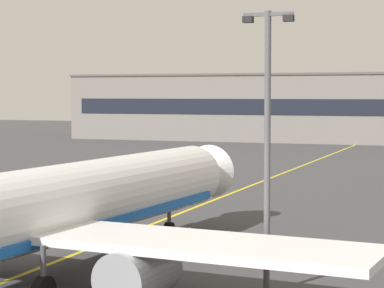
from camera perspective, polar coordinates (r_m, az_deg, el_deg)
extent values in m
cube|color=yellow|center=(56.40, -1.59, -5.30)|extent=(2.72, 179.99, 0.01)
cylinder|color=white|center=(36.22, -12.21, -4.85)|extent=(7.24, 36.20, 3.80)
cone|color=white|center=(52.71, 0.70, -2.10)|extent=(3.84, 2.93, 3.61)
cube|color=blue|center=(36.39, -12.19, -6.48)|extent=(6.89, 33.32, 0.44)
cube|color=black|center=(50.94, -0.19, -1.55)|extent=(2.94, 1.37, 0.60)
cube|color=white|center=(36.83, -11.62, -6.05)|extent=(32.31, 7.85, 0.36)
cylinder|color=gray|center=(32.91, -3.89, -9.31)|extent=(2.63, 3.80, 2.30)
cylinder|color=black|center=(34.49, -2.37, -8.70)|extent=(1.96, 0.37, 1.95)
cylinder|color=#4C4C51|center=(48.68, -1.67, -4.99)|extent=(0.24, 0.24, 1.60)
cylinder|color=black|center=(48.85, -1.67, -6.18)|extent=(0.48, 0.93, 0.90)
cylinder|color=#4C4C51|center=(33.42, -10.71, -8.56)|extent=(0.24, 0.24, 1.60)
cylinder|color=#515156|center=(34.56, 5.46, -0.70)|extent=(0.28, 0.28, 12.39)
cube|color=#515156|center=(34.62, 5.53, 9.32)|extent=(2.20, 0.16, 0.16)
cube|color=black|center=(34.84, 4.07, 8.97)|extent=(0.44, 0.36, 0.28)
cube|color=black|center=(34.39, 7.00, 9.02)|extent=(0.44, 0.36, 0.28)
cone|color=orange|center=(50.07, -0.19, -6.14)|extent=(0.36, 0.36, 0.55)
cylinder|color=white|center=(50.06, -0.19, -6.11)|extent=(0.23, 0.23, 0.07)
cube|color=orange|center=(50.11, -0.19, -6.43)|extent=(0.44, 0.44, 0.03)
cube|color=slate|center=(142.07, 13.30, 2.46)|extent=(114.74, 12.00, 11.96)
cube|color=black|center=(136.05, 13.01, 2.58)|extent=(110.15, 0.12, 2.80)
cube|color=#4E4A47|center=(142.08, 13.34, 4.95)|extent=(115.14, 12.40, 0.40)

